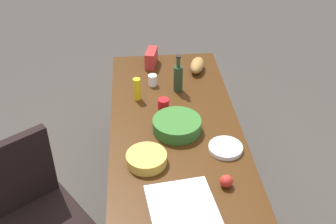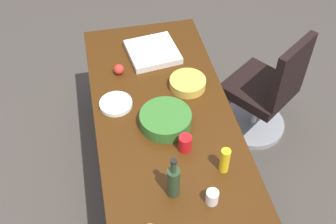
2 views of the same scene
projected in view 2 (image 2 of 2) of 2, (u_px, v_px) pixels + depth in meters
ground_plane at (167, 190)px, 3.23m from camera, size 10.00×10.00×0.00m
conference_table at (167, 133)px, 2.72m from camera, size 2.23×0.91×0.77m
office_chair at (264, 97)px, 3.37m from camera, size 0.67×0.67×1.00m
paper_plate_stack at (116, 104)px, 2.78m from camera, size 0.26×0.26×0.03m
chip_bowl at (188, 83)px, 2.89m from camera, size 0.28×0.28×0.07m
pizza_box at (153, 52)px, 3.14m from camera, size 0.40×0.40×0.05m
salad_bowl at (166, 119)px, 2.64m from camera, size 0.39×0.39×0.09m
wine_bottle at (173, 181)px, 2.24m from camera, size 0.08×0.08×0.30m
apple_red at (119, 69)px, 2.98m from camera, size 0.09×0.09×0.08m
red_solo_cup at (185, 143)px, 2.49m from camera, size 0.09×0.09×0.11m
paper_cup at (212, 197)px, 2.25m from camera, size 0.09×0.09×0.09m
mustard_bottle at (225, 160)px, 2.37m from camera, size 0.06×0.06×0.18m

